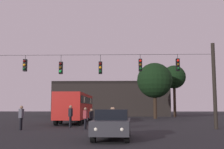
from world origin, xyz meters
name	(u,v)px	position (x,y,z in m)	size (l,w,h in m)	color
ground_plane	(107,122)	(0.00, 24.50, 0.00)	(168.00, 168.00, 0.00)	black
overhead_signal_span	(100,79)	(0.02, 13.49, 3.80)	(17.77, 0.44, 6.56)	black
city_bus	(76,105)	(-3.18, 21.72, 1.87)	(2.59, 11.01, 3.00)	#B21E19
car_near_right	(112,123)	(1.18, 6.67, 0.80)	(1.99, 4.40, 1.52)	#2D2D33
pedestrian_crossing_left	(112,116)	(0.92, 13.88, 0.92)	(0.24, 0.36, 1.64)	black
pedestrian_crossing_center	(85,117)	(-1.03, 13.09, 0.91)	(0.31, 0.40, 1.62)	black
pedestrian_crossing_right	(21,116)	(-5.60, 12.29, 1.00)	(0.30, 0.39, 1.75)	black
pedestrian_near_bus	(70,115)	(-2.49, 14.97, 1.02)	(0.32, 0.41, 1.79)	black
pedestrian_trailing	(113,117)	(1.07, 12.78, 0.92)	(0.33, 0.41, 1.64)	black
pedestrian_far_side	(91,117)	(-0.67, 13.93, 0.85)	(0.30, 0.40, 1.53)	black
corner_building	(111,99)	(-0.24, 47.72, 3.23)	(21.77, 9.52, 6.46)	black
tree_left_silhouette	(155,81)	(6.62, 33.28, 5.56)	(5.17, 5.17, 8.17)	#2D2116
tree_behind_building	(174,77)	(10.73, 39.89, 6.73)	(3.96, 3.96, 8.78)	#2D2116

